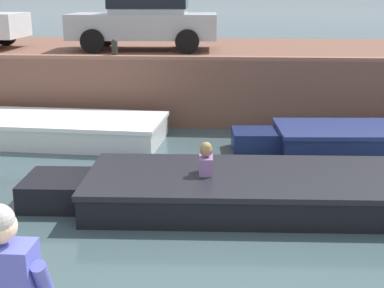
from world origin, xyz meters
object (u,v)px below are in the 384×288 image
at_px(motorboat_passing, 239,190).
at_px(mooring_bollard_mid, 115,48).
at_px(boat_moored_central_navy, 383,139).
at_px(car_left_inner_silver, 146,17).
at_px(boat_moored_west_white, 45,129).

xyz_separation_m(motorboat_passing, mooring_bollard_mid, (-2.85, 4.87, 1.57)).
distance_m(boat_moored_central_navy, car_left_inner_silver, 6.85).
bearing_deg(motorboat_passing, mooring_bollard_mid, 120.30).
distance_m(boat_moored_west_white, motorboat_passing, 5.26).
height_order(motorboat_passing, car_left_inner_silver, car_left_inner_silver).
bearing_deg(motorboat_passing, boat_moored_central_navy, 46.59).
xyz_separation_m(boat_moored_central_navy, car_left_inner_silver, (-5.31, 3.74, 2.19)).
distance_m(boat_moored_west_white, car_left_inner_silver, 4.45).
xyz_separation_m(boat_moored_west_white, motorboat_passing, (4.08, -3.31, -0.01)).
xyz_separation_m(boat_moored_central_navy, mooring_bollard_mid, (-5.76, 1.80, 1.58)).
height_order(motorboat_passing, mooring_bollard_mid, mooring_bollard_mid).
height_order(boat_moored_west_white, boat_moored_central_navy, boat_moored_west_white).
xyz_separation_m(boat_moored_west_white, boat_moored_central_navy, (6.99, -0.24, -0.02)).
relative_size(boat_moored_west_white, motorboat_passing, 0.91).
relative_size(motorboat_passing, mooring_bollard_mid, 13.74).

